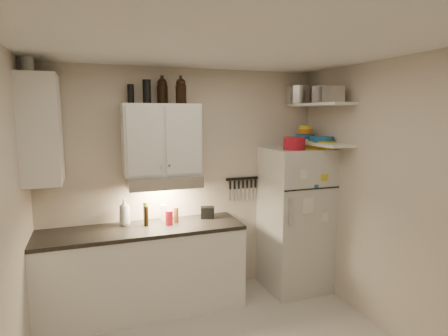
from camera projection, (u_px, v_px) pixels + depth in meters
name	position (u px, v px, depth m)	size (l,w,h in m)	color
ceiling	(234.00, 42.00, 2.72)	(3.20, 3.00, 0.02)	white
back_wall	(186.00, 183.00, 4.31)	(3.20, 0.02, 2.60)	beige
right_wall	(396.00, 201.00, 3.45)	(0.02, 3.00, 2.60)	beige
base_cabinet	(143.00, 272.00, 3.96)	(2.10, 0.60, 0.88)	white
countertop	(142.00, 230.00, 3.89)	(2.10, 0.62, 0.04)	black
upper_cabinet	(161.00, 139.00, 3.97)	(0.80, 0.33, 0.75)	white
side_cabinet	(41.00, 130.00, 3.44)	(0.33, 0.55, 1.00)	white
range_hood	(164.00, 181.00, 3.97)	(0.76, 0.46, 0.12)	silver
fridge	(295.00, 219.00, 4.47)	(0.70, 0.68, 1.70)	silver
shelf_hi	(320.00, 104.00, 4.22)	(0.30, 0.95, 0.03)	white
shelf_lo	(319.00, 143.00, 4.28)	(0.30, 0.95, 0.03)	white
knife_strip	(242.00, 179.00, 4.52)	(0.42, 0.02, 0.03)	black
dutch_oven	(294.00, 143.00, 4.14)	(0.24, 0.24, 0.14)	maroon
book_stack	(321.00, 145.00, 4.25)	(0.21, 0.27, 0.09)	gold
spice_jar	(306.00, 144.00, 4.32)	(0.06, 0.06, 0.10)	silver
stock_pot	(298.00, 95.00, 4.51)	(0.29, 0.29, 0.21)	silver
tin_a	(322.00, 94.00, 4.11)	(0.18, 0.17, 0.18)	#AAAAAD
tin_b	(333.00, 94.00, 3.93)	(0.17, 0.17, 0.17)	#AAAAAD
bowl_teal	(305.00, 137.00, 4.50)	(0.22, 0.22, 0.09)	#19568D
bowl_orange	(305.00, 131.00, 4.46)	(0.17, 0.17, 0.05)	#CD6513
bowl_yellow	(305.00, 127.00, 4.45)	(0.14, 0.14, 0.04)	gold
plates	(321.00, 139.00, 4.26)	(0.26, 0.26, 0.07)	#19568D
growler_a	(162.00, 91.00, 3.97)	(0.12, 0.12, 0.28)	black
growler_b	(181.00, 91.00, 3.89)	(0.11, 0.11, 0.27)	black
thermos_a	(147.00, 92.00, 3.86)	(0.08, 0.08, 0.24)	black
thermos_b	(131.00, 94.00, 3.87)	(0.07, 0.07, 0.20)	black
side_jar	(27.00, 65.00, 3.35)	(0.11, 0.11, 0.15)	silver
soap_bottle	(124.00, 210.00, 3.95)	(0.13, 0.13, 0.34)	white
pepper_mill	(176.00, 215.00, 4.07)	(0.05, 0.05, 0.17)	brown
oil_bottle	(146.00, 214.00, 3.96)	(0.05, 0.05, 0.25)	#495D17
vinegar_bottle	(146.00, 216.00, 3.93)	(0.04, 0.04, 0.21)	black
clear_bottle	(164.00, 213.00, 4.10)	(0.06, 0.06, 0.19)	silver
red_jar	(169.00, 218.00, 3.98)	(0.08, 0.08, 0.16)	maroon
caddy	(207.00, 212.00, 4.25)	(0.15, 0.11, 0.13)	black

